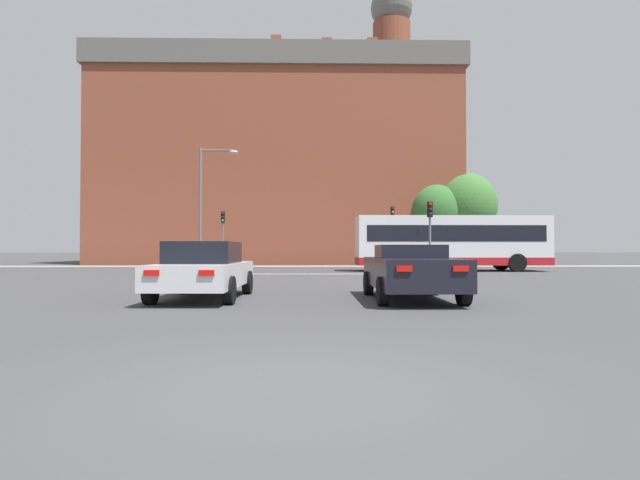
% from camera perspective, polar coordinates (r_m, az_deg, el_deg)
% --- Properties ---
extents(ground_plane, '(400.00, 400.00, 0.00)m').
position_cam_1_polar(ground_plane, '(4.60, -3.24, -16.63)').
color(ground_plane, '#3D3D3F').
extents(stop_line_strip, '(9.77, 0.30, 0.01)m').
position_cam_1_polar(stop_line_strip, '(25.10, -1.44, -3.90)').
color(stop_line_strip, silver).
rests_on(stop_line_strip, ground_plane).
extents(far_pavement, '(70.86, 2.50, 0.01)m').
position_cam_1_polar(far_pavement, '(36.72, -1.32, -3.01)').
color(far_pavement, gray).
rests_on(far_pavement, ground_plane).
extents(brick_civic_building, '(31.57, 11.92, 25.55)m').
position_cam_1_polar(brick_civic_building, '(46.46, -4.46, 8.97)').
color(brick_civic_building, brown).
rests_on(brick_civic_building, ground_plane).
extents(car_saloon_left, '(2.06, 4.43, 1.43)m').
position_cam_1_polar(car_saloon_left, '(12.84, -13.11, -3.31)').
color(car_saloon_left, silver).
rests_on(car_saloon_left, ground_plane).
extents(car_roadster_right, '(2.01, 4.31, 1.35)m').
position_cam_1_polar(car_roadster_right, '(12.45, 10.33, -3.51)').
color(car_roadster_right, black).
rests_on(car_roadster_right, ground_plane).
extents(bus_crossing_lead, '(10.80, 2.65, 3.12)m').
position_cam_1_polar(bus_crossing_lead, '(29.53, 14.72, -0.19)').
color(bus_crossing_lead, silver).
rests_on(bus_crossing_lead, ground_plane).
extents(traffic_light_far_right, '(0.26, 0.31, 4.35)m').
position_cam_1_polar(traffic_light_far_right, '(36.62, 8.29, 1.55)').
color(traffic_light_far_right, slate).
rests_on(traffic_light_far_right, ground_plane).
extents(traffic_light_near_right, '(0.26, 0.31, 3.72)m').
position_cam_1_polar(traffic_light_near_right, '(26.48, 12.46, 1.73)').
color(traffic_light_near_right, slate).
rests_on(traffic_light_near_right, ground_plane).
extents(traffic_light_far_left, '(0.26, 0.31, 3.98)m').
position_cam_1_polar(traffic_light_far_left, '(36.60, -11.04, 1.20)').
color(traffic_light_far_left, slate).
rests_on(traffic_light_far_left, ground_plane).
extents(street_lamp_junction, '(2.23, 0.36, 7.07)m').
position_cam_1_polar(street_lamp_junction, '(29.35, -12.77, 5.02)').
color(street_lamp_junction, slate).
rests_on(street_lamp_junction, ground_plane).
extents(pedestrian_waiting, '(0.24, 0.41, 1.62)m').
position_cam_1_polar(pedestrian_waiting, '(37.23, -13.82, -1.51)').
color(pedestrian_waiting, '#333851').
rests_on(pedestrian_waiting, ground_plane).
extents(tree_by_building, '(5.14, 5.14, 7.61)m').
position_cam_1_polar(tree_by_building, '(43.13, 16.26, 3.83)').
color(tree_by_building, '#4C3823').
rests_on(tree_by_building, ground_plane).
extents(tree_kerbside, '(4.18, 4.18, 6.54)m').
position_cam_1_polar(tree_kerbside, '(41.80, 13.07, 3.19)').
color(tree_kerbside, '#4C3823').
rests_on(tree_kerbside, ground_plane).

